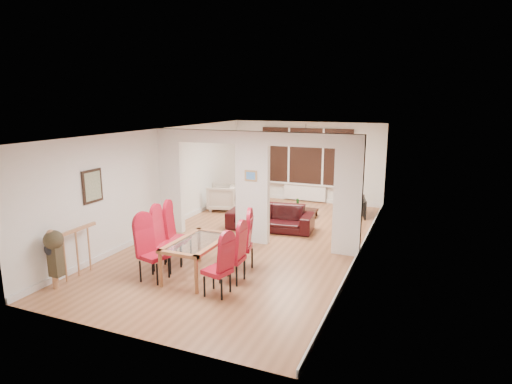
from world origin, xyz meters
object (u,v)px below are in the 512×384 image
Objects in this scene: dining_table at (198,258)px; dining_chair_rb at (232,254)px; dining_chair_ra at (217,267)px; sofa at (270,217)px; dining_chair_la at (154,251)px; television at (361,207)px; armchair at (223,197)px; dining_chair_lc at (178,235)px; coffee_table at (301,212)px; bowl at (298,208)px; dining_chair_lb at (167,242)px; bottle at (298,203)px; dining_chair_rc at (240,243)px; person at (247,181)px.

dining_table is 0.74m from dining_chair_rb.
dining_chair_ra reaches higher than sofa.
dining_chair_la reaches higher than television.
dining_chair_ra is at bearing 10.80° from armchair.
dining_chair_lc is 4.58m from coffee_table.
coffee_table is at bearing 70.54° from sofa.
dining_chair_rb is 0.48× the size of sofa.
dining_chair_lc is 4.51m from bowl.
dining_chair_la is at bearing -108.72° from sofa.
dining_chair_lb reaches higher than dining_chair_lc.
television reaches higher than coffee_table.
dining_chair_lb is at bearing -103.94° from bottle.
dining_chair_rc is at bearing 97.88° from dining_chair_rb.
dining_chair_ra is 0.55× the size of person.
television is at bearing 58.29° from dining_chair_rc.
sofa is 10.38× the size of bowl.
armchair is at bearing 141.26° from sofa.
bottle is (-0.14, 4.31, -0.20)m from dining_chair_rc.
dining_chair_rb is at bearing 0.10° from person.
dining_chair_ra is 1.10× the size of television.
dining_chair_rb is 3.49× the size of bottle.
person is at bearing -177.86° from coffee_table.
dining_chair_lc is 3.75× the size of bottle.
armchair is (-1.06, 4.14, -0.17)m from dining_chair_lc.
dining_chair_la is 1.08× the size of dining_chair_rb.
dining_chair_lc is 5.82m from television.
bowl is (2.34, 0.18, -0.15)m from armchair.
dining_chair_la is at bearing -162.20° from dining_chair_rb.
dining_chair_rc is at bearing 13.30° from dining_chair_lb.
bottle is (-0.23, 4.86, -0.16)m from dining_chair_rb.
dining_chair_lb is 0.48m from dining_chair_lc.
dining_chair_lb is 1.12× the size of dining_chair_ra.
coffee_table is (-0.13, 5.44, -0.40)m from dining_chair_ra.
dining_chair_rc is 4.31m from bottle.
dining_chair_rb is 1.22× the size of armchair.
television reaches higher than bottle.
sofa is (0.86, 3.81, -0.24)m from dining_chair_la.
sofa is at bearing 58.04° from dining_chair_lc.
dining_chair_ra is at bearing -92.01° from dining_chair_rb.
bottle is at bearing 92.63° from dining_chair_la.
dining_chair_rb reaches higher than bottle.
bottle is at bearing 80.41° from armchair.
dining_chair_rc is 4.58m from person.
bowl reaches higher than coffee_table.
dining_chair_rb is 1.12× the size of television.
sofa is at bearing 42.12° from armchair.
dining_chair_ra is 5.41m from bowl.
dining_chair_rb reaches higher than dining_chair_ra.
dining_chair_lb reaches higher than dining_chair_la.
dining_chair_ra reaches higher than dining_table.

